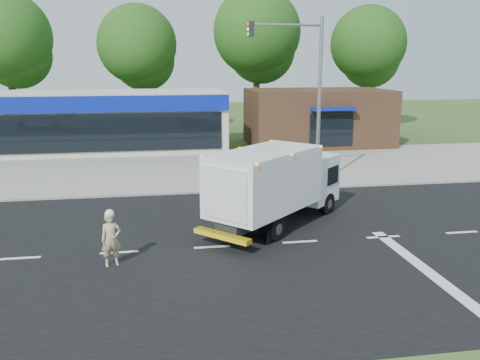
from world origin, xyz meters
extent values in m
plane|color=#385123|center=(0.00, 0.00, 0.00)|extent=(120.00, 120.00, 0.00)
cube|color=black|center=(0.00, 0.00, 0.00)|extent=(60.00, 14.00, 0.02)
cube|color=gray|center=(0.00, 8.20, 0.06)|extent=(60.00, 2.40, 0.12)
cube|color=gray|center=(0.00, 14.00, 0.01)|extent=(60.00, 9.00, 0.02)
cube|color=silver|center=(-9.00, 0.00, 0.02)|extent=(1.20, 0.15, 0.01)
cube|color=silver|center=(-6.00, 0.00, 0.02)|extent=(1.20, 0.15, 0.01)
cube|color=silver|center=(-3.00, 0.00, 0.02)|extent=(1.20, 0.15, 0.01)
cube|color=silver|center=(0.00, 0.00, 0.02)|extent=(1.20, 0.15, 0.01)
cube|color=silver|center=(3.00, 0.00, 0.02)|extent=(1.20, 0.15, 0.01)
cube|color=silver|center=(6.00, 0.00, 0.02)|extent=(1.20, 0.15, 0.01)
cube|color=silver|center=(3.00, -3.00, 0.02)|extent=(0.40, 7.00, 0.01)
cube|color=black|center=(-0.96, 1.38, 0.63)|extent=(3.86, 3.77, 0.31)
cube|color=white|center=(1.34, 3.60, 1.39)|extent=(2.64, 2.64, 1.89)
cube|color=black|center=(1.95, 4.20, 1.57)|extent=(1.29, 1.32, 0.81)
cube|color=white|center=(-0.96, 1.38, 1.89)|extent=(4.74, 4.68, 2.11)
cube|color=silver|center=(-2.59, -0.19, 1.84)|extent=(1.29, 1.33, 1.71)
cube|color=yellow|center=(-2.70, -0.31, 0.49)|extent=(1.73, 1.77, 0.16)
cube|color=orange|center=(-0.96, 1.38, 2.92)|extent=(4.63, 4.58, 0.07)
cylinder|color=black|center=(0.78, 4.25, 0.43)|extent=(0.81, 0.79, 0.86)
cylinder|color=black|center=(1.97, 3.02, 0.43)|extent=(0.81, 0.79, 0.86)
cylinder|color=black|center=(-2.04, 1.59, 0.43)|extent=(0.81, 0.79, 0.86)
cylinder|color=black|center=(-0.78, 0.30, 0.43)|extent=(0.81, 0.79, 0.86)
imported|color=tan|center=(-6.13, -1.01, 0.82)|extent=(0.69, 0.55, 1.65)
sphere|color=white|center=(-6.13, -1.01, 1.62)|extent=(0.28, 0.28, 0.28)
cube|color=#BDB39D|center=(-9.00, 20.00, 2.00)|extent=(18.00, 6.00, 4.00)
cube|color=#081B9A|center=(-9.00, 16.95, 3.40)|extent=(18.00, 0.30, 1.00)
cube|color=black|center=(-9.00, 16.95, 1.60)|extent=(17.00, 0.12, 2.40)
cube|color=#382316|center=(7.00, 20.00, 2.00)|extent=(10.00, 6.00, 4.00)
cube|color=#081B9A|center=(7.00, 16.90, 2.90)|extent=(3.00, 1.20, 0.20)
cube|color=black|center=(7.00, 16.95, 1.50)|extent=(3.00, 0.12, 2.20)
cylinder|color=gray|center=(3.00, 7.60, 4.00)|extent=(0.18, 0.18, 8.00)
cylinder|color=gray|center=(1.30, 7.60, 7.60)|extent=(3.40, 0.12, 0.12)
cube|color=black|center=(-0.30, 7.60, 7.40)|extent=(0.25, 0.25, 0.70)
cylinder|color=#332114|center=(-16.00, 28.00, 3.67)|extent=(0.56, 0.56, 7.35)
sphere|color=#1F4C15|center=(-16.00, 28.00, 7.88)|extent=(6.93, 6.93, 6.93)
sphere|color=#1F4C15|center=(-15.50, 28.50, 6.51)|extent=(5.46, 5.46, 5.46)
cylinder|color=#332114|center=(-6.00, 28.00, 3.43)|extent=(0.56, 0.56, 6.86)
sphere|color=#1F4C15|center=(-6.00, 28.00, 7.35)|extent=(6.47, 6.47, 6.47)
sphere|color=#1F4C15|center=(-5.50, 28.50, 6.08)|extent=(5.10, 5.10, 5.10)
cylinder|color=#332114|center=(4.00, 28.00, 3.92)|extent=(0.56, 0.56, 7.84)
sphere|color=#1F4C15|center=(4.00, 28.00, 8.40)|extent=(7.39, 7.39, 7.39)
sphere|color=#1F4C15|center=(4.50, 28.50, 6.94)|extent=(5.82, 5.82, 5.82)
cylinder|color=#332114|center=(14.00, 28.00, 3.50)|extent=(0.56, 0.56, 7.00)
sphere|color=#1F4C15|center=(14.00, 28.00, 7.50)|extent=(6.60, 6.60, 6.60)
sphere|color=#1F4C15|center=(14.50, 28.50, 6.20)|extent=(5.20, 5.20, 5.20)
camera|label=1|loc=(-4.67, -15.74, 6.00)|focal=38.00mm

